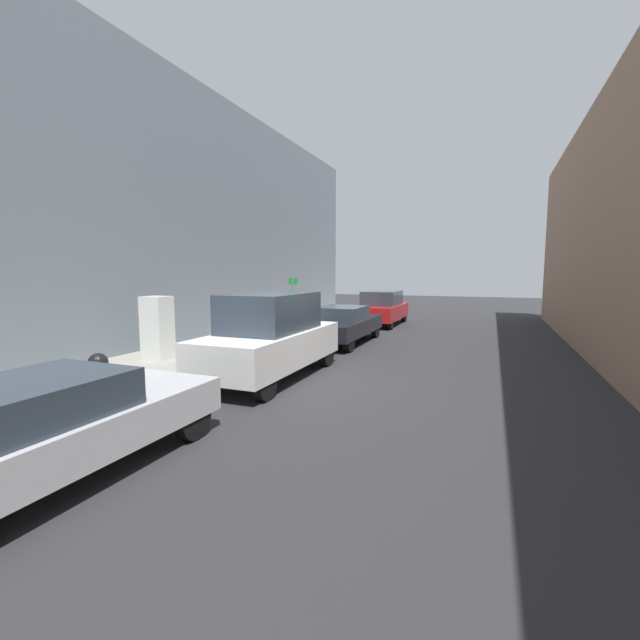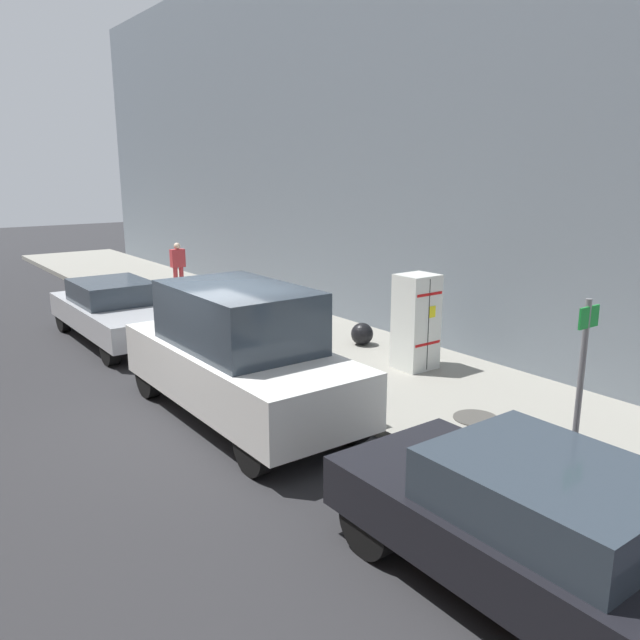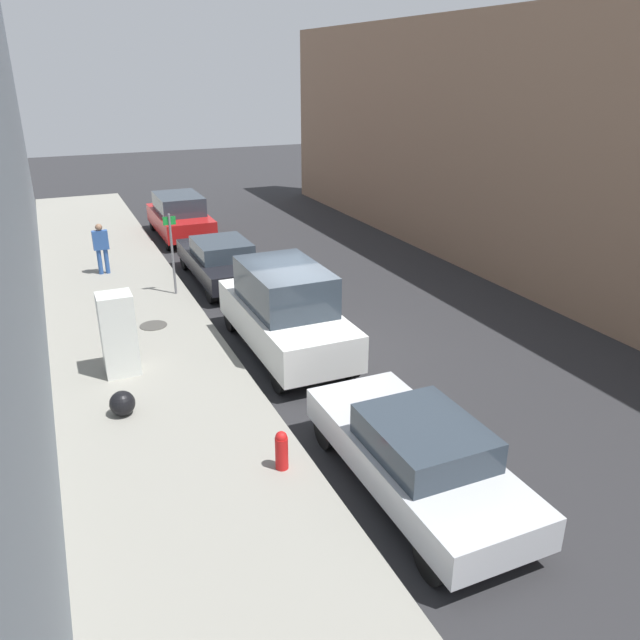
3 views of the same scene
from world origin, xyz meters
name	(u,v)px [view 2 (image 2 of 3)]	position (x,y,z in m)	size (l,w,h in m)	color
ground_plane	(196,421)	(0.00, 0.00, 0.00)	(80.00, 80.00, 0.00)	#28282B
sidewalk_slab	(379,371)	(-3.91, 0.00, 0.08)	(4.01, 44.00, 0.16)	gray
building_facade_near	(497,122)	(-7.03, 0.00, 4.88)	(2.22, 39.60, 9.77)	slate
discarded_refrigerator	(416,322)	(-4.43, 0.44, 1.08)	(0.73, 0.66, 1.84)	silver
manhole_cover	(476,418)	(-3.36, 2.86, 0.17)	(0.70, 0.70, 0.02)	#47443F
street_sign_post	(580,390)	(-2.31, 5.11, 1.51)	(0.36, 0.07, 2.39)	slate
fire_hydrant	(211,318)	(-2.46, -4.29, 0.53)	(0.22, 0.22, 0.71)	red
trash_bag	(362,334)	(-4.67, -1.42, 0.41)	(0.49, 0.49, 0.49)	black
pedestrian_standing_near	(178,264)	(-4.11, -9.80, 1.03)	(0.44, 0.22, 1.53)	#B73338
parked_sedan_silver	(115,310)	(-0.64, -5.56, 0.73)	(1.79, 4.67, 1.40)	silver
parked_van_white	(239,354)	(-0.64, 0.30, 1.08)	(1.91, 4.84, 2.16)	silver
parked_sedan_dark	(564,542)	(-0.64, 6.06, 0.74)	(1.80, 4.75, 1.41)	black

